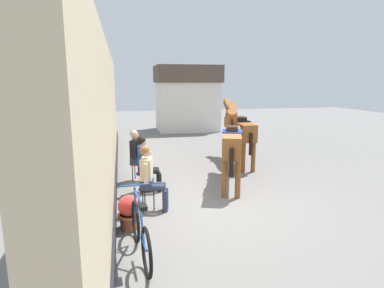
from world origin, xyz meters
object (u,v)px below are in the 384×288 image
Objects in this scene: saddled_horse_far at (238,128)px; leaning_bicycle at (140,233)px; flower_planter_near at (129,211)px; seated_visitor_near at (150,175)px; saddled_horse_near at (232,140)px; seated_visitor_far at (138,153)px; seated_visitor_middle at (146,161)px.

saddled_horse_far is 6.31m from leaning_bicycle.
flower_planter_near is 1.04m from leaning_bicycle.
saddled_horse_near reaches higher than seated_visitor_near.
seated_visitor_near is 1.00× the size of seated_visitor_far.
saddled_horse_near is 2.21m from saddled_horse_far.
flower_planter_near is at bearing -141.52° from saddled_horse_near.
leaning_bicycle is (-2.57, -3.18, -0.76)m from saddled_horse_near.
leaning_bicycle is at bearing -123.99° from saddled_horse_far.
flower_planter_near is (-0.45, -0.78, -0.44)m from seated_visitor_near.
seated_visitor_middle and seated_visitor_far have the same top height.
seated_visitor_middle is at bearing -174.80° from saddled_horse_near.
seated_visitor_near is at bearing 59.71° from flower_planter_near.
seated_visitor_middle is at bearing 89.69° from seated_visitor_near.
saddled_horse_far is (0.93, 2.01, 0.00)m from saddled_horse_near.
saddled_horse_far is (3.31, 1.24, 0.38)m from seated_visitor_far.
seated_visitor_far is at bearing -159.49° from saddled_horse_far.
flower_planter_near is (-3.64, -4.17, -0.82)m from saddled_horse_far.
leaning_bicycle is at bearing -96.12° from seated_visitor_middle.
saddled_horse_far is at bearing 20.51° from seated_visitor_far.
seated_visitor_middle is 0.48× the size of saddled_horse_near.
seated_visitor_middle is 3.02m from leaning_bicycle.
seated_visitor_far is 3.55m from saddled_horse_far.
seated_visitor_middle is at bearing -82.54° from seated_visitor_far.
saddled_horse_near and saddled_horse_far have the same top height.
seated_visitor_near is at bearing -148.58° from saddled_horse_near.
seated_visitor_near is 2.16m from seated_visitor_far.
leaning_bicycle is at bearing -99.85° from seated_visitor_near.
seated_visitor_near is 1.87m from leaning_bicycle.
seated_visitor_middle is 1.00× the size of seated_visitor_far.
saddled_horse_near is at bearing -17.94° from seated_visitor_far.
saddled_horse_near is (2.25, 0.21, 0.38)m from seated_visitor_middle.
seated_visitor_middle is 2.05m from flower_planter_near.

